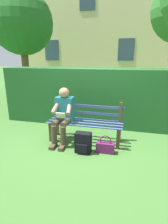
% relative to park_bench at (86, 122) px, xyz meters
% --- Properties ---
extents(ground, '(60.00, 60.00, 0.00)m').
position_rel_park_bench_xyz_m(ground, '(0.00, 0.07, -0.43)').
color(ground, '#3D6B2D').
extents(park_bench, '(1.64, 0.53, 0.89)m').
position_rel_park_bench_xyz_m(park_bench, '(0.00, 0.00, 0.00)').
color(park_bench, '#4C3828').
rests_on(park_bench, ground).
extents(person_seated, '(0.44, 0.73, 1.19)m').
position_rel_park_bench_xyz_m(person_seated, '(0.47, 0.17, 0.20)').
color(person_seated, '#1E6672').
rests_on(person_seated, ground).
extents(hedge_backdrop, '(5.62, 0.84, 1.65)m').
position_rel_park_bench_xyz_m(hedge_backdrop, '(-0.28, -1.15, 0.37)').
color(hedge_backdrop, '#1E5123').
rests_on(hedge_backdrop, ground).
extents(building_facade, '(9.06, 2.90, 7.94)m').
position_rel_park_bench_xyz_m(building_facade, '(1.74, -8.89, 3.54)').
color(building_facade, beige).
rests_on(building_facade, ground).
extents(backpack, '(0.31, 0.25, 0.41)m').
position_rel_park_bench_xyz_m(backpack, '(-0.08, 0.57, -0.23)').
color(backpack, black).
rests_on(backpack, ground).
extents(handbag, '(0.35, 0.14, 0.36)m').
position_rel_park_bench_xyz_m(handbag, '(-0.51, 0.47, -0.32)').
color(handbag, '#59194C').
rests_on(handbag, ground).
extents(tree_far, '(2.77, 2.63, 4.52)m').
position_rel_park_bench_xyz_m(tree_far, '(3.84, -3.89, 2.70)').
color(tree_far, brown).
rests_on(tree_far, ground).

